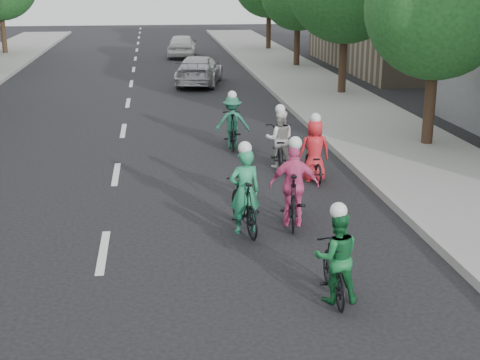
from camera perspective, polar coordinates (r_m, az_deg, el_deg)
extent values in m
plane|color=black|center=(12.34, -11.60, -6.05)|extent=(120.00, 120.00, 0.00)
cube|color=gray|center=(22.94, 10.52, 4.91)|extent=(4.00, 80.00, 0.15)
cube|color=#999993|center=(22.42, 5.75, 4.87)|extent=(0.18, 80.00, 0.18)
cylinder|color=black|center=(45.42, -19.52, 11.57)|extent=(0.32, 0.32, 2.48)
cylinder|color=black|center=(19.89, 15.85, 5.85)|extent=(0.32, 0.32, 2.27)
sphere|color=#17461B|center=(19.58, 16.53, 14.01)|extent=(4.00, 4.00, 4.00)
cylinder|color=black|center=(28.26, 8.75, 9.63)|extent=(0.32, 0.32, 2.48)
cylinder|color=black|center=(36.95, 4.87, 11.27)|extent=(0.32, 0.32, 2.27)
cylinder|color=black|center=(45.75, 2.45, 12.53)|extent=(0.32, 0.32, 2.48)
imported|color=black|center=(12.91, 0.35, -2.13)|extent=(0.74, 1.81, 1.05)
imported|color=#268B5B|center=(12.72, 0.42, -0.98)|extent=(0.66, 0.48, 1.66)
sphere|color=silver|center=(12.48, 0.42, 2.74)|extent=(0.26, 0.26, 0.26)
imported|color=black|center=(19.34, -0.70, 4.33)|extent=(0.59, 1.77, 1.05)
imported|color=#226649|center=(19.19, -0.67, 4.95)|extent=(1.01, 0.62, 1.52)
sphere|color=silver|center=(19.05, -0.67, 7.24)|extent=(0.26, 0.26, 0.26)
imported|color=black|center=(16.34, 6.25, 1.45)|extent=(0.55, 1.56, 0.82)
imported|color=red|center=(16.16, 6.37, 2.55)|extent=(0.74, 0.49, 1.52)
sphere|color=silver|center=(15.98, 6.46, 5.26)|extent=(0.26, 0.26, 0.26)
imported|color=black|center=(17.38, 3.33, 2.81)|extent=(0.94, 2.02, 1.02)
imported|color=white|center=(17.22, 3.41, 3.51)|extent=(0.81, 0.67, 1.51)
sphere|color=silver|center=(17.06, 3.45, 6.04)|extent=(0.26, 0.26, 0.26)
imported|color=black|center=(13.32, 4.54, -1.46)|extent=(0.85, 1.91, 1.11)
imported|color=#EE5493|center=(13.14, 4.66, -0.44)|extent=(1.03, 0.58, 1.66)
sphere|color=silver|center=(12.91, 4.75, 3.17)|extent=(0.26, 0.26, 0.26)
imported|color=black|center=(10.39, 8.03, -7.62)|extent=(0.51, 1.54, 0.91)
imported|color=#166430|center=(10.20, 8.23, -6.52)|extent=(0.72, 0.58, 1.43)
sphere|color=silver|center=(9.93, 8.41, -2.61)|extent=(0.26, 0.26, 0.26)
imported|color=#B3B4B8|center=(31.00, -3.50, 9.32)|extent=(2.70, 4.78, 1.31)
imported|color=white|center=(42.13, -4.96, 11.37)|extent=(2.07, 4.28, 1.41)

